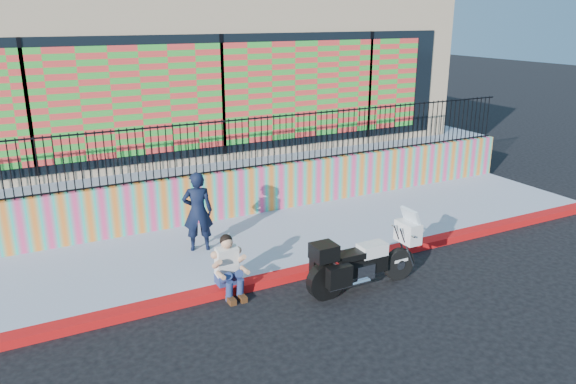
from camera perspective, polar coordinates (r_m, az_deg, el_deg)
ground at (r=10.68m, az=2.06°, el=-8.36°), size 90.00×90.00×0.00m
red_curb at (r=10.65m, az=2.06°, el=-8.00°), size 16.00×0.30×0.15m
sidewalk at (r=11.98m, az=-1.85°, el=-4.97°), size 16.00×3.00×0.15m
mural_wall at (r=13.14m, az=-4.92°, el=-0.06°), size 16.00×0.20×1.10m
metal_fence at (r=12.84m, az=-5.06°, el=4.84°), size 15.80×0.04×1.20m
elevated_platform at (r=17.81m, az=-11.34°, el=4.14°), size 16.00×10.00×1.25m
storefront_building at (r=17.20m, az=-11.66°, el=12.51°), size 14.00×8.06×4.00m
police_motorcycle at (r=9.99m, az=7.54°, el=-6.82°), size 2.17×0.72×1.35m
police_officer at (r=11.22m, az=-9.16°, el=-1.97°), size 0.68×0.54×1.62m
seated_man at (r=9.79m, az=-5.90°, el=-8.06°), size 0.54×0.71×1.06m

